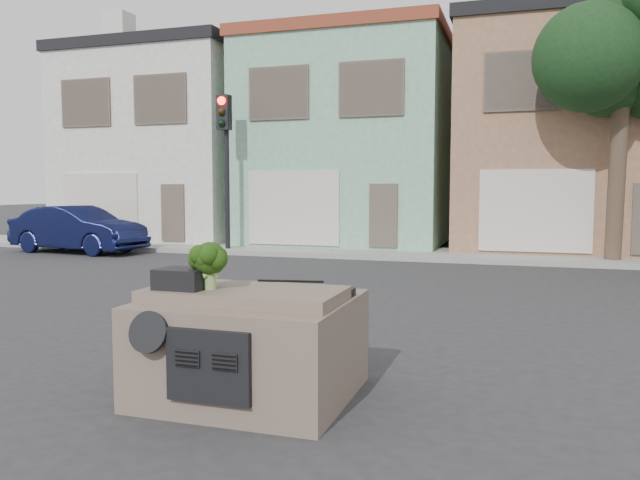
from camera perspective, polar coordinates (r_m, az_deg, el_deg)
The scene contains 12 objects.
ground_plane at distance 9.31m, azimuth 1.43°, elevation -8.31°, with size 120.00×120.00×0.00m, color #303033.
sidewalk at distance 19.47m, azimuth 10.23°, elevation -1.30°, with size 40.00×3.00×0.15m, color gray.
townhouse_white at distance 26.92m, azimuth -12.52°, elevation 8.20°, with size 7.20×8.20×7.55m, color silver.
townhouse_mint at distance 24.03m, azimuth 3.28°, elevation 8.73°, with size 7.20×8.20×7.55m, color #88BD9D.
townhouse_tan at distance 23.30m, azimuth 21.63°, elevation 8.54°, with size 7.20×8.20×7.55m, color #9A6E51.
navy_sedan at distance 21.90m, azimuth -21.19°, elevation -1.08°, with size 1.62×4.64×1.53m, color #0D1239.
traffic_signal at distance 20.33m, azimuth -8.63°, elevation 5.96°, with size 0.40×0.40×5.10m, color black.
tree_near at distance 18.78m, azimuth 25.71°, elevation 10.85°, with size 4.40×4.00×8.50m, color #163416.
car_dashboard at distance 6.44m, azimuth -6.25°, elevation -9.15°, with size 2.00×1.80×1.12m, color #6F5D50.
instrument_hump at distance 6.27m, azimuth -12.48°, elevation -3.47°, with size 0.48×0.38×0.20m, color black.
wiper_arm at distance 6.56m, azimuth -2.70°, elevation -3.77°, with size 0.70×0.03×0.02m, color black.
broccoli at distance 6.15m, azimuth -10.03°, elevation -2.28°, with size 0.39×0.39×0.48m, color black.
Camera 1 is at (2.57, -8.70, 2.10)m, focal length 35.00 mm.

